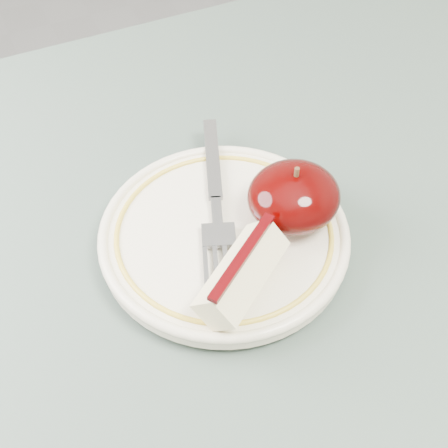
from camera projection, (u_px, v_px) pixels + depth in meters
name	position (u px, v px, depth m)	size (l,w,h in m)	color
table	(258.00, 405.00, 0.52)	(0.90, 0.90, 0.75)	brown
plate	(224.00, 235.00, 0.51)	(0.21, 0.21, 0.02)	white
apple_half	(294.00, 197.00, 0.50)	(0.08, 0.07, 0.06)	#2C0000
apple_wedge	(242.00, 273.00, 0.46)	(0.09, 0.08, 0.04)	#FDEEBA
fork	(216.00, 200.00, 0.52)	(0.09, 0.19, 0.00)	gray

